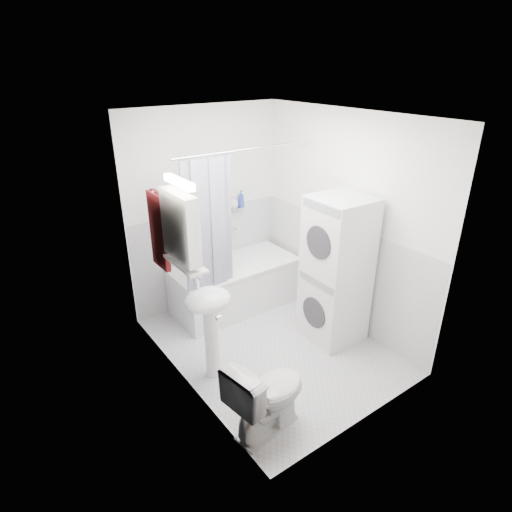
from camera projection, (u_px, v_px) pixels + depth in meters
floor at (270, 345)px, 4.66m from camera, size 2.60×2.60×0.00m
room_walls at (273, 216)px, 4.04m from camera, size 2.60×2.60×2.60m
wainscot at (255, 286)px, 4.62m from camera, size 1.98×2.58×2.58m
door at (219, 318)px, 3.33m from camera, size 0.05×2.00×2.00m
bathtub at (235, 283)px, 5.28m from camera, size 1.53×0.73×0.58m
tub_spout at (233, 228)px, 5.38m from camera, size 0.04×0.12×0.04m
curtain_rod at (248, 149)px, 4.35m from camera, size 1.71×0.02×0.02m
shower_curtain at (210, 228)px, 4.41m from camera, size 0.55×0.02×1.45m
sink at (209, 313)px, 3.94m from camera, size 0.44×0.37×1.04m
medicine_cabinet at (181, 225)px, 3.60m from camera, size 0.13×0.50×0.71m
shelf at (185, 263)px, 3.76m from camera, size 0.18×0.54×0.02m
shower_caddy at (236, 209)px, 5.30m from camera, size 0.22×0.06×0.02m
towel at (159, 229)px, 3.95m from camera, size 0.07×0.31×0.75m
washer_dryer at (336, 271)px, 4.51m from camera, size 0.60×0.59×1.61m
toilet at (267, 395)px, 3.47m from camera, size 0.77×0.50×0.70m
soap_pump at (197, 277)px, 4.07m from camera, size 0.08×0.17×0.08m
shelf_bottle at (193, 265)px, 3.63m from camera, size 0.07×0.18×0.07m
shelf_cup at (179, 252)px, 3.82m from camera, size 0.10×0.09×0.10m
shampoo_a at (233, 203)px, 5.25m from camera, size 0.13×0.17×0.13m
shampoo_b at (241, 204)px, 5.32m from camera, size 0.08×0.21×0.08m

